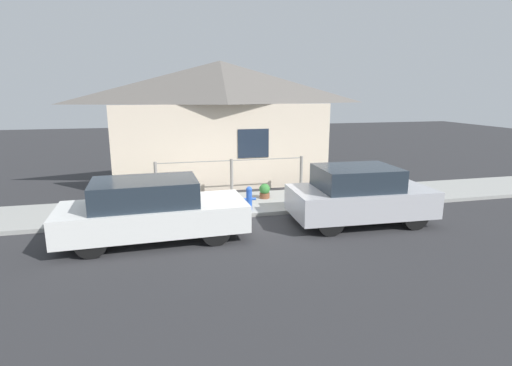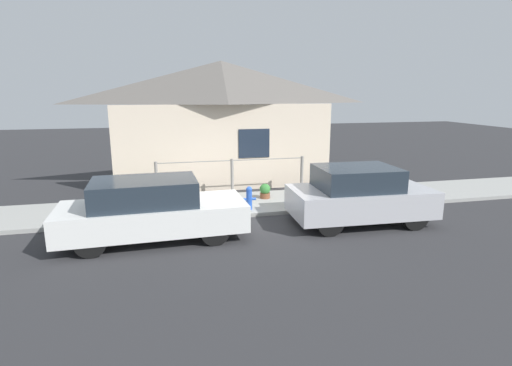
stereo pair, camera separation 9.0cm
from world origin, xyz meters
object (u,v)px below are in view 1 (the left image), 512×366
potted_plant_by_fence (142,192)px  car_left (151,210)px  fire_hydrant (249,198)px  potted_plant_near_hydrant (265,191)px  car_right (359,195)px  potted_plant_corner (333,185)px

potted_plant_by_fence → car_left: bearing=-84.2°
car_left → fire_hydrant: size_ratio=6.38×
car_left → potted_plant_near_hydrant: car_left is taller
fire_hydrant → potted_plant_near_hydrant: (0.75, 1.11, -0.12)m
potted_plant_near_hydrant → car_left: bearing=-142.5°
car_right → potted_plant_corner: 2.55m
car_right → potted_plant_corner: car_right is taller
fire_hydrant → potted_plant_near_hydrant: size_ratio=1.46×
potted_plant_near_hydrant → potted_plant_by_fence: size_ratio=0.92×
potted_plant_near_hydrant → potted_plant_by_fence: (-3.75, 0.62, 0.04)m
fire_hydrant → potted_plant_near_hydrant: fire_hydrant is taller
car_right → potted_plant_corner: size_ratio=6.31×
fire_hydrant → potted_plant_by_fence: 3.46m
car_right → potted_plant_near_hydrant: 3.25m
car_right → potted_plant_by_fence: car_right is taller
car_left → car_right: size_ratio=1.16×
car_right → potted_plant_by_fence: bearing=152.2°
car_right → potted_plant_corner: (0.40, 2.49, -0.32)m
car_left → fire_hydrant: bearing=27.4°
car_left → fire_hydrant: (2.67, 1.51, -0.26)m
car_right → fire_hydrant: (-2.63, 1.50, -0.29)m
car_left → potted_plant_corner: bearing=21.6°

